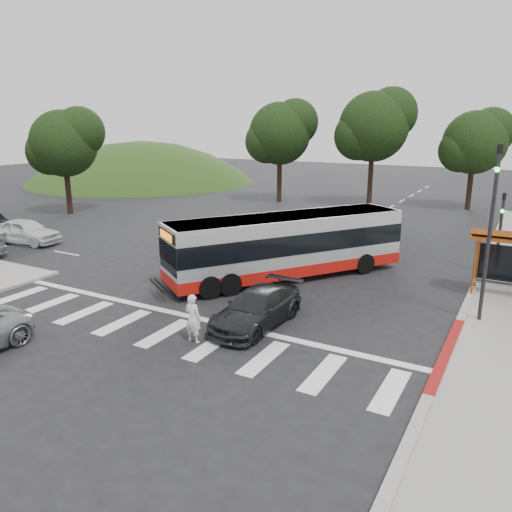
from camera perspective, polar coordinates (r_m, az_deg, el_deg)
The scene contains 15 objects.
ground at distance 21.92m, azimuth -2.10°, elevation -4.17°, with size 140.00×140.00×0.00m, color black.
curb_east at distance 26.71m, azimuth 24.24°, elevation -1.82°, with size 0.30×40.00×0.15m, color #9E9991.
curb_east_red at distance 17.31m, azimuth 20.93°, elevation -10.37°, with size 0.32×6.00×0.15m, color maroon.
hillside_nw at distance 64.46m, azimuth -12.79°, elevation 8.28°, with size 44.00×44.00×10.00m, color #284516.
crosswalk_ladder at distance 18.13m, azimuth -10.40°, elevation -8.64°, with size 18.00×2.60×0.01m, color silver.
traffic_signal_ne_tall at distance 19.49m, azimuth 25.30°, elevation 3.74°, with size 0.18×0.37×6.50m.
traffic_signal_ne_short at distance 26.61m, azimuth 26.18°, elevation 3.25°, with size 0.18×0.37×4.00m.
tree_north_a at distance 45.54m, azimuth 13.41°, elevation 14.31°, with size 6.60×6.15×10.17m.
tree_north_b at distance 46.00m, azimuth 23.82°, elevation 11.89°, with size 5.72×5.33×8.43m.
tree_north_c at distance 46.60m, azimuth 2.87°, elevation 13.92°, with size 6.16×5.74×9.30m.
tree_west_a at distance 42.91m, azimuth -21.01°, elevation 12.02°, with size 5.72×5.33×8.43m.
transit_bus at distance 23.65m, azimuth 3.56°, elevation 1.04°, with size 2.52×11.62×3.00m, color #BCBEC1, non-canonical shape.
pedestrian at distance 16.98m, azimuth -7.22°, elevation -7.10°, with size 0.62×0.41×1.70m, color white.
dark_sedan at distance 18.25m, azimuth 0.07°, elevation -6.00°, with size 1.86×4.57×1.32m, color #212426.
west_car_white at distance 33.60m, azimuth -24.81°, elevation 2.58°, with size 1.79×4.46×1.52m, color silver.
Camera 1 is at (10.78, -17.67, 7.23)m, focal length 35.00 mm.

